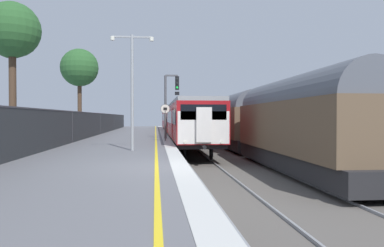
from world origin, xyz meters
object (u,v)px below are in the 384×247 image
Objects in this scene: platform_lamp_mid at (132,82)px; speed_limit_sign at (165,118)px; signal_gantry at (169,99)px; commuter_train_at_platform at (179,120)px; background_tree_centre at (12,34)px; freight_train_adjacent_track at (234,120)px; background_tree_left at (79,69)px.

speed_limit_sign is at bearing 75.71° from platform_lamp_mid.
commuter_train_at_platform is at bearing 83.04° from signal_gantry.
background_tree_centre reaches higher than speed_limit_sign.
commuter_train_at_platform is 22.15m from platform_lamp_mid.
platform_lamp_mid reaches higher than speed_limit_sign.
freight_train_adjacent_track is 17.21× the size of speed_limit_sign.
background_tree_centre is at bearing -138.63° from signal_gantry.
commuter_train_at_platform is 22.14m from background_tree_centre.
platform_lamp_mid is at bearing -99.27° from commuter_train_at_platform.
commuter_train_at_platform is 9.79m from freight_train_adjacent_track.
commuter_train_at_platform is 17.09× the size of speed_limit_sign.
freight_train_adjacent_track is at bearing 29.06° from signal_gantry.
platform_lamp_mid is at bearing -102.04° from signal_gantry.
background_tree_centre is (-6.25, 2.46, 2.65)m from platform_lamp_mid.
commuter_train_at_platform is at bearing 114.15° from freight_train_adjacent_track.
platform_lamp_mid is 0.61× the size of background_tree_left.
freight_train_adjacent_track is 8.48m from speed_limit_sign.
background_tree_left is at bearing 123.94° from signal_gantry.
signal_gantry is (-5.47, -3.04, 1.55)m from freight_train_adjacent_track.
platform_lamp_mid is (-1.71, -6.71, 1.66)m from speed_limit_sign.
freight_train_adjacent_track is 6.44m from signal_gantry.
freight_train_adjacent_track is 17.85m from background_tree_centre.
speed_limit_sign is (-0.38, -3.10, -1.38)m from signal_gantry.
background_tree_left is at bearing 106.74° from platform_lamp_mid.
platform_lamp_mid reaches higher than commuter_train_at_platform.
platform_lamp_mid is 24.64m from background_tree_left.
background_tree_left is 20.93m from background_tree_centre.
platform_lamp_mid is at bearing -104.29° from speed_limit_sign.
commuter_train_at_platform is 15.19m from speed_limit_sign.
freight_train_adjacent_track is at bearing 46.39° from speed_limit_sign.
background_tree_centre is (-9.81, -19.32, 4.58)m from commuter_train_at_platform.
platform_lamp_mid is (-3.55, -21.78, 1.93)m from commuter_train_at_platform.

